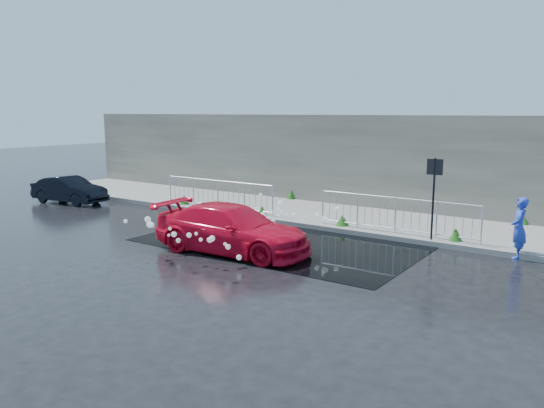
{
  "coord_description": "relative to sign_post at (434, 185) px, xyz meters",
  "views": [
    {
      "loc": [
        8.86,
        -11.67,
        3.79
      ],
      "look_at": [
        -0.18,
        1.4,
        1.0
      ],
      "focal_mm": 35.0,
      "sensor_mm": 36.0,
      "label": 1
    }
  ],
  "objects": [
    {
      "name": "ground",
      "position": [
        -4.2,
        -3.1,
        -1.72
      ],
      "size": [
        90.0,
        90.0,
        0.0
      ],
      "primitive_type": "plane",
      "color": "black",
      "rests_on": "ground"
    },
    {
      "name": "pavement",
      "position": [
        -4.2,
        1.9,
        -1.65
      ],
      "size": [
        30.0,
        4.0,
        0.15
      ],
      "primitive_type": "cube",
      "color": "slate",
      "rests_on": "ground"
    },
    {
      "name": "curb",
      "position": [
        -4.2,
        -0.1,
        -1.64
      ],
      "size": [
        30.0,
        0.25,
        0.16
      ],
      "primitive_type": "cube",
      "color": "slate",
      "rests_on": "ground"
    },
    {
      "name": "retaining_wall",
      "position": [
        -4.2,
        4.1,
        0.18
      ],
      "size": [
        30.0,
        0.6,
        3.5
      ],
      "primitive_type": "cube",
      "color": "#5D594E",
      "rests_on": "pavement"
    },
    {
      "name": "puddle",
      "position": [
        -3.7,
        -2.1,
        -1.72
      ],
      "size": [
        8.0,
        5.0,
        0.01
      ],
      "primitive_type": "cube",
      "color": "black",
      "rests_on": "ground"
    },
    {
      "name": "sign_post",
      "position": [
        0.0,
        0.0,
        0.0
      ],
      "size": [
        0.45,
        0.06,
        2.5
      ],
      "color": "black",
      "rests_on": "ground"
    },
    {
      "name": "railing_left",
      "position": [
        -8.2,
        0.25,
        -0.99
      ],
      "size": [
        5.05,
        0.05,
        1.1
      ],
      "color": "silver",
      "rests_on": "pavement"
    },
    {
      "name": "railing_right",
      "position": [
        -1.2,
        0.25,
        -0.99
      ],
      "size": [
        5.05,
        0.05,
        1.1
      ],
      "color": "silver",
      "rests_on": "pavement"
    },
    {
      "name": "weeds",
      "position": [
        -4.58,
        1.41,
        -1.4
      ],
      "size": [
        12.17,
        3.93,
        0.4
      ],
      "color": "#1A5015",
      "rests_on": "pavement"
    },
    {
      "name": "water_spray",
      "position": [
        -4.07,
        -3.19,
        -1.08
      ],
      "size": [
        3.65,
        5.58,
        1.03
      ],
      "color": "white",
      "rests_on": "ground"
    },
    {
      "name": "red_car",
      "position": [
        -4.19,
        -3.87,
        -1.08
      ],
      "size": [
        4.6,
        2.18,
        1.3
      ],
      "primitive_type": "imported",
      "rotation": [
        0.0,
        0.0,
        1.65
      ],
      "color": "red",
      "rests_on": "ground"
    },
    {
      "name": "dark_car",
      "position": [
        -14.74,
        -1.61,
        -1.17
      ],
      "size": [
        3.49,
        1.6,
        1.11
      ],
      "primitive_type": "imported",
      "rotation": [
        0.0,
        0.0,
        1.7
      ],
      "color": "black",
      "rests_on": "ground"
    },
    {
      "name": "person",
      "position": [
        2.3,
        -0.1,
        -0.92
      ],
      "size": [
        0.46,
        0.63,
        1.61
      ],
      "primitive_type": "imported",
      "rotation": [
        0.0,
        0.0,
        -1.44
      ],
      "color": "blue",
      "rests_on": "ground"
    }
  ]
}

